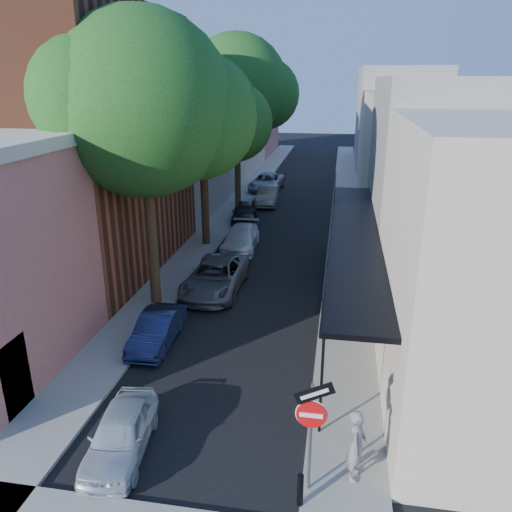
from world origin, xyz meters
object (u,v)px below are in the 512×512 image
at_px(bollard, 300,490).
at_px(oak_far, 244,89).
at_px(parked_car_e, 244,212).
at_px(sign_post, 312,419).
at_px(parked_car_c, 216,277).
at_px(parked_car_b, 157,330).
at_px(parked_car_f, 267,195).
at_px(parked_car_d, 241,238).
at_px(oak_near, 156,109).
at_px(pedestrian, 357,445).
at_px(parked_car_a, 121,433).
at_px(oak_mid, 210,116).
at_px(parked_car_g, 266,182).

relative_size(bollard, oak_far, 0.07).
bearing_deg(oak_far, parked_car_e, -79.67).
distance_m(sign_post, parked_car_c, 11.92).
height_order(parked_car_b, parked_car_e, parked_car_e).
bearing_deg(oak_far, parked_car_f, 28.13).
distance_m(bollard, parked_car_c, 12.22).
bearing_deg(bollard, parked_car_f, 99.83).
xyz_separation_m(bollard, parked_car_d, (-4.72, 17.12, 0.11)).
height_order(oak_near, oak_far, oak_far).
height_order(parked_car_b, pedestrian, pedestrian).
height_order(parked_car_d, parked_car_e, parked_car_e).
xyz_separation_m(oak_far, parked_car_f, (1.57, 0.84, -7.57)).
bearing_deg(parked_car_d, parked_car_a, -91.71).
bearing_deg(oak_near, parked_car_e, 86.59).
distance_m(oak_far, pedestrian, 27.78).
bearing_deg(bollard, parked_car_e, 103.90).
distance_m(oak_far, parked_car_b, 21.80).
xyz_separation_m(parked_car_c, parked_car_e, (-0.91, 11.35, -0.04)).
relative_size(oak_near, parked_car_d, 2.65).
height_order(parked_car_a, parked_car_c, parked_car_c).
bearing_deg(pedestrian, sign_post, 130.58).
xyz_separation_m(oak_mid, pedestrian, (7.61, -16.70, -6.04)).
distance_m(parked_car_g, pedestrian, 32.20).
xyz_separation_m(oak_near, parked_car_f, (1.59, 17.85, -7.19)).
bearing_deg(oak_near, parked_car_a, -78.44).
distance_m(parked_car_a, parked_car_b, 5.46).
bearing_deg(parked_car_f, oak_far, -155.27).
distance_m(bollard, parked_car_f, 28.02).
bearing_deg(parked_car_b, pedestrian, -39.21).
xyz_separation_m(parked_car_a, parked_car_g, (-1.02, 31.49, 0.13)).
distance_m(sign_post, parked_car_g, 32.57).
bearing_deg(bollard, parked_car_a, 167.51).
bearing_deg(sign_post, bollard, -108.56).
distance_m(bollard, oak_near, 13.78).
bearing_deg(parked_car_g, parked_car_a, -83.78).
height_order(oak_near, parked_car_d, oak_near).
relative_size(oak_far, parked_car_b, 3.45).
bearing_deg(pedestrian, parked_car_g, 24.31).
bearing_deg(oak_near, sign_post, -54.91).
bearing_deg(sign_post, parked_car_a, 173.47).
distance_m(parked_car_a, parked_car_c, 10.27).
bearing_deg(pedestrian, parked_car_e, 29.59).
xyz_separation_m(sign_post, parked_car_g, (-5.76, 32.03, -1.34)).
bearing_deg(parked_car_f, parked_car_b, -95.60).
height_order(oak_near, parked_car_c, oak_near).
distance_m(oak_near, parked_car_g, 23.86).
distance_m(oak_mid, parked_car_a, 18.02).
bearing_deg(parked_car_d, sign_post, -75.88).
bearing_deg(oak_mid, sign_post, -69.14).
bearing_deg(parked_car_e, parked_car_b, -96.96).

